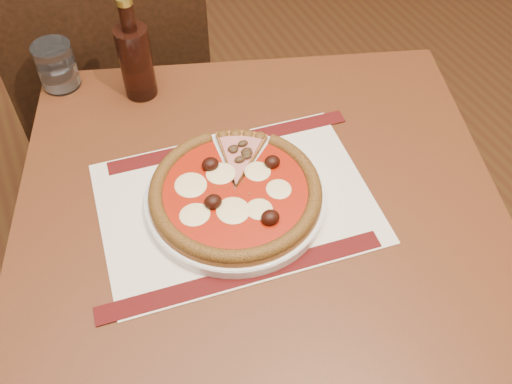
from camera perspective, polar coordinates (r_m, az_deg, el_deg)
table at (r=1.01m, az=0.48°, el=-5.59°), size 1.02×1.02×0.75m
chair_far at (r=1.51m, az=-13.92°, el=9.79°), size 0.48×0.48×0.94m
placemat at (r=0.94m, az=-2.02°, el=-1.06°), size 0.48×0.37×0.00m
plate at (r=0.93m, az=-2.04°, el=-0.68°), size 0.29×0.29×0.02m
pizza at (r=0.91m, az=-2.07°, el=0.09°), size 0.28×0.28×0.04m
ham_slice at (r=0.98m, az=-0.95°, el=3.99°), size 0.10×0.13×0.02m
water_glass at (r=1.19m, az=-19.34°, el=11.83°), size 0.08×0.08×0.09m
bottle at (r=1.11m, az=-11.96°, el=12.92°), size 0.06×0.06×0.21m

